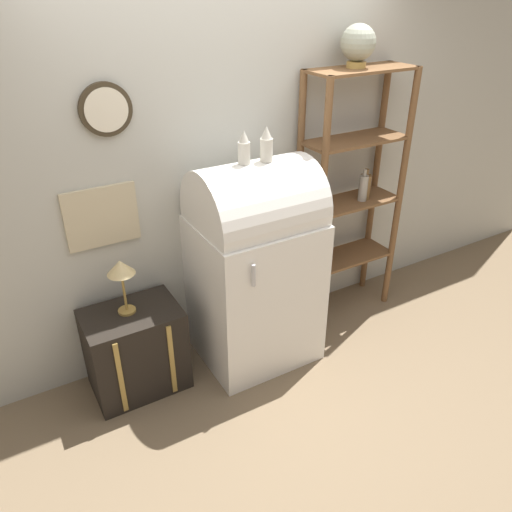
{
  "coord_description": "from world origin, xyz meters",
  "views": [
    {
      "loc": [
        -1.45,
        -2.29,
        2.42
      ],
      "look_at": [
        0.01,
        0.22,
        0.79
      ],
      "focal_mm": 35.0,
      "sensor_mm": 36.0,
      "label": 1
    }
  ],
  "objects_px": {
    "vase_center": "(266,145)",
    "vase_left": "(244,148)",
    "globe": "(358,44)",
    "desk_lamp": "(121,271)",
    "refrigerator": "(255,263)",
    "suitcase_trunk": "(136,350)"
  },
  "relations": [
    {
      "from": "refrigerator",
      "to": "globe",
      "type": "bearing_deg",
      "value": 10.71
    },
    {
      "from": "suitcase_trunk",
      "to": "vase_left",
      "type": "height_order",
      "value": "vase_left"
    },
    {
      "from": "vase_left",
      "to": "vase_center",
      "type": "xyz_separation_m",
      "value": [
        0.14,
        -0.02,
        0.0
      ]
    },
    {
      "from": "globe",
      "to": "desk_lamp",
      "type": "relative_size",
      "value": 0.73
    },
    {
      "from": "desk_lamp",
      "to": "suitcase_trunk",
      "type": "bearing_deg",
      "value": -60.16
    },
    {
      "from": "suitcase_trunk",
      "to": "vase_left",
      "type": "relative_size",
      "value": 2.96
    },
    {
      "from": "globe",
      "to": "suitcase_trunk",
      "type": "bearing_deg",
      "value": -177.27
    },
    {
      "from": "vase_center",
      "to": "globe",
      "type": "bearing_deg",
      "value": 12.4
    },
    {
      "from": "globe",
      "to": "vase_center",
      "type": "relative_size",
      "value": 1.26
    },
    {
      "from": "refrigerator",
      "to": "globe",
      "type": "xyz_separation_m",
      "value": [
        0.87,
        0.16,
        1.3
      ]
    },
    {
      "from": "refrigerator",
      "to": "globe",
      "type": "distance_m",
      "value": 1.57
    },
    {
      "from": "vase_left",
      "to": "vase_center",
      "type": "height_order",
      "value": "vase_center"
    },
    {
      "from": "suitcase_trunk",
      "to": "vase_center",
      "type": "distance_m",
      "value": 1.56
    },
    {
      "from": "vase_center",
      "to": "suitcase_trunk",
      "type": "bearing_deg",
      "value": 174.33
    },
    {
      "from": "suitcase_trunk",
      "to": "desk_lamp",
      "type": "distance_m",
      "value": 0.59
    },
    {
      "from": "vase_left",
      "to": "desk_lamp",
      "type": "relative_size",
      "value": 0.55
    },
    {
      "from": "vase_left",
      "to": "desk_lamp",
      "type": "xyz_separation_m",
      "value": [
        -0.8,
        0.09,
        -0.65
      ]
    },
    {
      "from": "vase_left",
      "to": "vase_center",
      "type": "distance_m",
      "value": 0.14
    },
    {
      "from": "suitcase_trunk",
      "to": "refrigerator",
      "type": "bearing_deg",
      "value": -5.48
    },
    {
      "from": "suitcase_trunk",
      "to": "globe",
      "type": "bearing_deg",
      "value": 2.73
    },
    {
      "from": "vase_left",
      "to": "desk_lamp",
      "type": "height_order",
      "value": "vase_left"
    },
    {
      "from": "vase_center",
      "to": "vase_left",
      "type": "bearing_deg",
      "value": 171.8
    }
  ]
}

